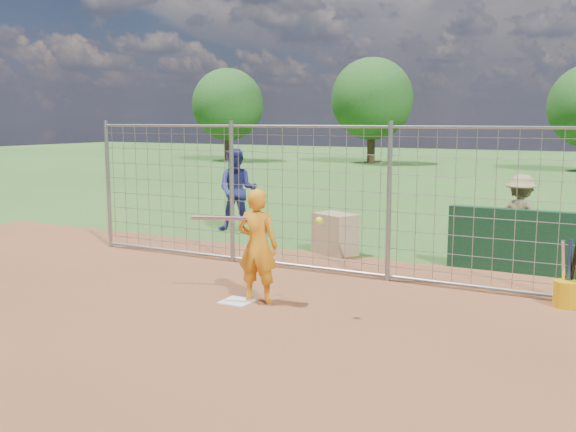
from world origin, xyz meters
The scene contains 11 objects.
ground centered at (0.00, 0.00, 0.00)m, with size 100.00×100.00×0.00m, color #2D591E.
infield_dirt centered at (0.00, -3.00, 0.01)m, with size 18.00×18.00×0.00m, color brown.
home_plate centered at (0.00, -0.20, 0.01)m, with size 0.43×0.43×0.02m, color silver.
dugout_wall centered at (3.40, 3.60, 0.55)m, with size 2.60×0.20×1.10m, color #11381E.
batter centered at (0.25, -0.04, 0.83)m, with size 0.60×0.40×1.65m, color orange.
bystander_a centered at (-3.22, 4.88, 0.97)m, with size 0.95×0.74×1.95m, color navy.
bystander_c centered at (3.15, 4.62, 0.81)m, with size 1.04×0.60×1.61m, color #958051.
equipment_bin centered at (-0.12, 3.56, 0.40)m, with size 0.80×0.55×0.80m, color tan.
equipment_in_play centered at (0.15, -0.25, 1.24)m, with size 2.01×0.37×0.16m.
bucket_with_bats centered at (4.21, 1.76, 0.25)m, with size 0.34×0.40×0.98m.
backstop_fence centered at (0.00, 2.00, 1.26)m, with size 9.08×0.08×2.60m.
Camera 1 is at (4.86, -7.78, 2.61)m, focal length 40.00 mm.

